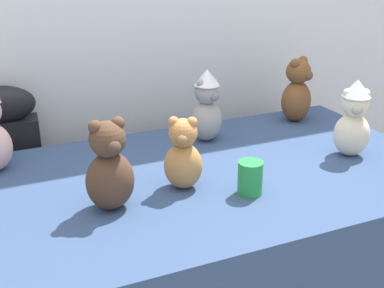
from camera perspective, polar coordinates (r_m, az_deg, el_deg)
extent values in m
cube|color=navy|center=(1.97, 0.00, -13.91)|extent=(1.79, 0.96, 0.78)
cube|color=black|center=(2.35, -18.99, -7.54)|extent=(0.29, 0.14, 0.87)
ellipsoid|color=#B27A42|center=(1.66, -0.99, -2.43)|extent=(0.16, 0.15, 0.15)
sphere|color=#B27A42|center=(1.62, -1.01, 1.25)|extent=(0.09, 0.09, 0.09)
sphere|color=#B27A42|center=(1.61, -2.04, 2.47)|extent=(0.03, 0.03, 0.03)
sphere|color=#B27A42|center=(1.60, 0.00, 2.43)|extent=(0.03, 0.03, 0.03)
sphere|color=olive|center=(1.59, -1.12, 0.46)|extent=(0.04, 0.04, 0.04)
ellipsoid|color=gray|center=(2.06, 1.62, 2.58)|extent=(0.16, 0.15, 0.16)
sphere|color=gray|center=(2.02, 1.65, 5.81)|extent=(0.10, 0.10, 0.10)
sphere|color=gray|center=(1.99, 1.01, 6.70)|extent=(0.04, 0.04, 0.04)
sphere|color=gray|center=(2.03, 2.30, 6.99)|extent=(0.04, 0.04, 0.04)
sphere|color=slate|center=(1.99, 2.46, 5.31)|extent=(0.04, 0.04, 0.04)
cone|color=silver|center=(2.00, 1.67, 7.42)|extent=(0.10, 0.10, 0.06)
ellipsoid|color=#4C3323|center=(1.55, -9.05, -4.07)|extent=(0.16, 0.14, 0.18)
sphere|color=#4C3323|center=(1.50, -9.35, 0.54)|extent=(0.11, 0.11, 0.11)
sphere|color=#4C3323|center=(1.47, -10.68, 1.84)|extent=(0.04, 0.04, 0.04)
sphere|color=#4C3323|center=(1.49, -8.23, 2.28)|extent=(0.04, 0.04, 0.04)
sphere|color=#412E23|center=(1.46, -8.71, -0.40)|extent=(0.05, 0.05, 0.05)
ellipsoid|color=beige|center=(2.00, 17.24, 1.00)|extent=(0.17, 0.16, 0.16)
sphere|color=beige|center=(1.96, 17.63, 4.29)|extent=(0.10, 0.10, 0.10)
sphere|color=beige|center=(1.94, 16.88, 5.40)|extent=(0.04, 0.04, 0.04)
sphere|color=beige|center=(1.96, 18.63, 5.30)|extent=(0.04, 0.04, 0.04)
sphere|color=#ABA08A|center=(1.93, 17.83, 3.66)|extent=(0.04, 0.04, 0.04)
cone|color=silver|center=(1.95, 17.83, 5.93)|extent=(0.10, 0.10, 0.06)
ellipsoid|color=brown|center=(2.32, 11.45, 4.69)|extent=(0.19, 0.18, 0.18)
sphere|color=brown|center=(2.29, 11.70, 7.87)|extent=(0.11, 0.11, 0.11)
sphere|color=brown|center=(2.25, 11.36, 8.77)|extent=(0.04, 0.04, 0.04)
sphere|color=brown|center=(2.31, 12.19, 9.03)|extent=(0.04, 0.04, 0.04)
sphere|color=brown|center=(2.27, 12.69, 7.42)|extent=(0.05, 0.05, 0.05)
cylinder|color=#238C3D|center=(1.64, 6.45, -3.75)|extent=(0.08, 0.08, 0.11)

